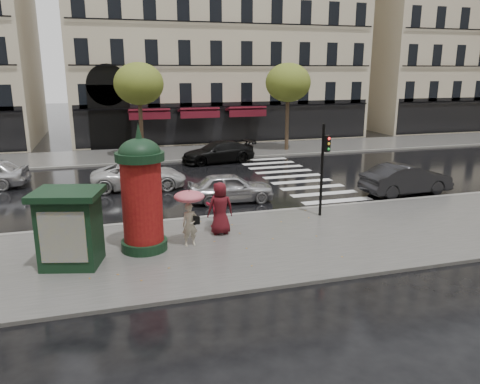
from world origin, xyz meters
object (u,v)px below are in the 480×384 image
object	(u,v)px
newsstand	(70,227)
car_darkgrey	(406,179)
woman_red	(217,205)
man_burgundy	(220,208)
traffic_light	(324,161)
woman_umbrella	(190,209)
car_silver	(230,187)
car_white	(139,176)
car_black	(218,152)
morris_column	(142,191)

from	to	relation	value
newsstand	car_darkgrey	world-z (taller)	newsstand
woman_red	man_burgundy	size ratio (longest dim) A/B	0.89
man_burgundy	newsstand	xyz separation A→B (m)	(-5.21, -1.50, 0.26)
traffic_light	woman_umbrella	bearing A→B (deg)	-162.91
car_silver	car_white	size ratio (longest dim) A/B	0.84
newsstand	car_black	distance (m)	17.95
woman_red	car_darkgrey	distance (m)	10.81
woman_umbrella	car_darkgrey	xyz separation A→B (m)	(11.87, 4.31, -0.69)
newsstand	car_white	distance (m)	10.36
traffic_light	woman_red	bearing A→B (deg)	-178.55
car_silver	car_white	bearing A→B (deg)	49.76
woman_umbrella	traffic_light	size ratio (longest dim) A/B	0.52
woman_umbrella	car_silver	world-z (taller)	woman_umbrella
traffic_light	car_black	size ratio (longest dim) A/B	0.78
man_burgundy	car_black	bearing A→B (deg)	-101.84
car_darkgrey	car_black	size ratio (longest dim) A/B	0.94
woman_red	car_black	size ratio (longest dim) A/B	0.35
woman_red	car_white	size ratio (longest dim) A/B	0.36
woman_red	traffic_light	world-z (taller)	traffic_light
morris_column	car_white	distance (m)	9.37
car_black	morris_column	bearing A→B (deg)	-30.77
car_silver	car_darkgrey	distance (m)	8.99
woman_red	morris_column	world-z (taller)	morris_column
car_silver	woman_red	bearing A→B (deg)	161.17
woman_red	man_burgundy	world-z (taller)	man_burgundy
man_burgundy	traffic_light	xyz separation A→B (m)	(4.65, 0.95, 1.36)
traffic_light	car_silver	size ratio (longest dim) A/B	0.94
car_silver	car_black	size ratio (longest dim) A/B	0.82
man_burgundy	car_darkgrey	size ratio (longest dim) A/B	0.42
woman_umbrella	man_burgundy	distance (m)	1.62
woman_umbrella	woman_red	bearing A→B (deg)	51.24
car_darkgrey	car_white	xyz separation A→B (m)	(-12.87, 5.00, -0.09)
car_silver	car_black	bearing A→B (deg)	-6.30
car_silver	car_white	xyz separation A→B (m)	(-3.96, 3.87, -0.02)
car_white	woman_red	bearing A→B (deg)	-157.50
newsstand	car_black	bearing A→B (deg)	61.24
man_burgundy	car_white	bearing A→B (deg)	-72.94
man_burgundy	woman_red	bearing A→B (deg)	-92.59
newsstand	car_silver	world-z (taller)	newsstand
car_silver	car_darkgrey	bearing A→B (deg)	-93.10
woman_umbrella	morris_column	size ratio (longest dim) A/B	0.47
man_burgundy	car_silver	bearing A→B (deg)	-108.09
newsstand	car_black	world-z (taller)	newsstand
man_burgundy	newsstand	distance (m)	5.43
car_white	traffic_light	bearing A→B (deg)	-131.90
morris_column	car_silver	xyz separation A→B (m)	(4.54, 5.36, -1.50)
woman_red	car_white	xyz separation A→B (m)	(-2.38, 7.59, -0.32)
woman_umbrella	car_white	xyz separation A→B (m)	(-1.00, 9.31, -0.78)
car_silver	woman_umbrella	bearing A→B (deg)	155.60
morris_column	car_white	xyz separation A→B (m)	(0.59, 9.22, -1.52)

